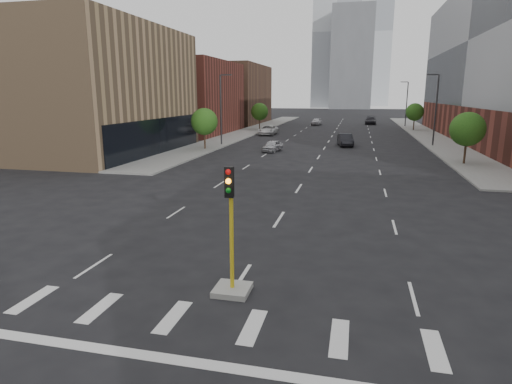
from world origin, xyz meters
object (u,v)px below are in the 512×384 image
(car_far_left, at_px, (268,130))
(car_distant, at_px, (316,122))
(median_traffic_signal, at_px, (232,266))
(car_near_left, at_px, (272,146))
(car_mid_right, at_px, (345,140))
(car_deep_right, at_px, (371,121))

(car_far_left, distance_m, car_distant, 24.88)
(median_traffic_signal, relative_size, car_far_left, 0.77)
(car_near_left, bearing_deg, car_distant, 98.54)
(car_distant, bearing_deg, median_traffic_signal, -82.38)
(car_mid_right, distance_m, car_deep_right, 42.81)
(car_distant, bearing_deg, car_mid_right, -74.74)
(car_far_left, xyz_separation_m, car_deep_right, (17.20, 29.62, 0.05))
(median_traffic_signal, distance_m, car_far_left, 57.91)
(car_deep_right, bearing_deg, median_traffic_signal, -92.30)
(car_far_left, height_order, car_distant, car_far_left)
(car_near_left, height_order, car_distant, car_distant)
(car_near_left, relative_size, car_distant, 0.86)
(car_near_left, relative_size, car_deep_right, 0.68)
(median_traffic_signal, height_order, car_deep_right, median_traffic_signal)
(car_mid_right, xyz_separation_m, car_distant, (-7.24, 37.19, -0.01))
(median_traffic_signal, xyz_separation_m, car_deep_right, (6.70, 86.57, -0.13))
(car_distant, bearing_deg, car_deep_right, 29.43)
(car_far_left, bearing_deg, median_traffic_signal, -79.77)
(median_traffic_signal, relative_size, car_distant, 0.96)
(car_deep_right, height_order, car_distant, car_deep_right)
(median_traffic_signal, xyz_separation_m, car_mid_right, (2.45, 43.98, -0.18))
(car_mid_right, relative_size, car_distant, 1.05)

